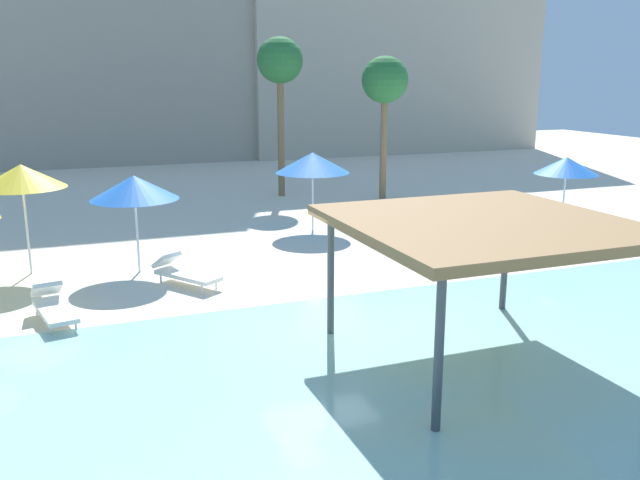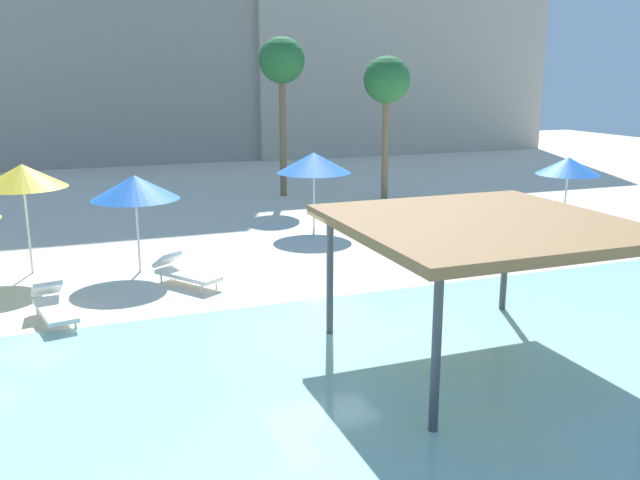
# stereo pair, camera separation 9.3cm
# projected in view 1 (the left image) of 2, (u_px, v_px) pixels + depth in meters

# --- Properties ---
(ground_plane) EXTENTS (80.00, 80.00, 0.00)m
(ground_plane) POSITION_uv_depth(u_px,v_px,m) (330.00, 324.00, 14.17)
(ground_plane) COLOR beige
(lagoon_water) EXTENTS (44.00, 13.50, 0.04)m
(lagoon_water) POSITION_uv_depth(u_px,v_px,m) (470.00, 448.00, 9.41)
(lagoon_water) COLOR #99D1C6
(lagoon_water) RESTS_ON ground
(shade_pavilion) EXTENTS (4.79, 4.79, 2.61)m
(shade_pavilion) POSITION_uv_depth(u_px,v_px,m) (483.00, 228.00, 11.86)
(shade_pavilion) COLOR #42474C
(shade_pavilion) RESTS_ON ground
(beach_umbrella_blue_2) EXTENTS (2.00, 2.00, 2.53)m
(beach_umbrella_blue_2) POSITION_uv_depth(u_px,v_px,m) (567.00, 166.00, 21.55)
(beach_umbrella_blue_2) COLOR silver
(beach_umbrella_blue_2) RESTS_ON ground
(beach_umbrella_yellow_3) EXTENTS (2.18, 2.18, 2.87)m
(beach_umbrella_yellow_3) POSITION_uv_depth(u_px,v_px,m) (21.00, 176.00, 17.15)
(beach_umbrella_yellow_3) COLOR silver
(beach_umbrella_yellow_3) RESTS_ON ground
(beach_umbrella_blue_5) EXTENTS (2.44, 2.44, 2.60)m
(beach_umbrella_blue_5) POSITION_uv_depth(u_px,v_px,m) (313.00, 163.00, 22.18)
(beach_umbrella_blue_5) COLOR silver
(beach_umbrella_blue_5) RESTS_ON ground
(beach_umbrella_blue_6) EXTENTS (2.26, 2.26, 2.56)m
(beach_umbrella_blue_6) POSITION_uv_depth(u_px,v_px,m) (134.00, 188.00, 17.37)
(beach_umbrella_blue_6) COLOR silver
(beach_umbrella_blue_6) RESTS_ON ground
(lounge_chair_1) EXTENTS (1.54, 1.91, 0.74)m
(lounge_chair_1) POSITION_uv_depth(u_px,v_px,m) (183.00, 272.00, 16.74)
(lounge_chair_1) COLOR white
(lounge_chair_1) RESTS_ON ground
(lounge_chair_3) EXTENTS (0.97, 1.98, 0.74)m
(lounge_chair_3) POSITION_uv_depth(u_px,v_px,m) (53.00, 306.00, 14.28)
(lounge_chair_3) COLOR white
(lounge_chair_3) RESTS_ON ground
(palm_tree_1) EXTENTS (1.90, 1.90, 5.82)m
(palm_tree_1) POSITION_uv_depth(u_px,v_px,m) (385.00, 83.00, 27.51)
(palm_tree_1) COLOR brown
(palm_tree_1) RESTS_ON ground
(palm_tree_2) EXTENTS (1.90, 1.90, 6.60)m
(palm_tree_2) POSITION_uv_depth(u_px,v_px,m) (280.00, 64.00, 27.89)
(palm_tree_2) COLOR brown
(palm_tree_2) RESTS_ON ground
(hotel_block_1) EXTENTS (20.18, 10.87, 16.74)m
(hotel_block_1) POSITION_uv_depth(u_px,v_px,m) (375.00, 26.00, 47.26)
(hotel_block_1) COLOR #B2A893
(hotel_block_1) RESTS_ON ground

